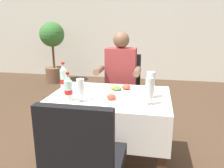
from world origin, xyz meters
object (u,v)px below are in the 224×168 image
beer_glass_right (81,90)px  cola_bottle_secondary (64,78)px  chair_far_diner_seat (122,89)px  seated_diner_far (120,79)px  beer_glass_middle (150,85)px  main_dining_table (110,113)px  plate_near_camera (107,99)px  chair_near_camera_side (85,162)px  potted_plant_corner (53,45)px  beer_glass_left (149,92)px  cola_bottle_primary (68,88)px  plate_far_diner (120,89)px

beer_glass_right → cola_bottle_secondary: bearing=132.3°
chair_far_diner_seat → seated_diner_far: seated_diner_far is taller
chair_far_diner_seat → beer_glass_middle: chair_far_diner_seat is taller
main_dining_table → seated_diner_far: size_ratio=0.86×
plate_near_camera → cola_bottle_secondary: 0.54m
beer_glass_right → seated_diner_far: bearing=77.9°
chair_near_camera_side → potted_plant_corner: size_ratio=0.71×
main_dining_table → beer_glass_right: (-0.20, -0.22, 0.28)m
seated_diner_far → cola_bottle_secondary: seated_diner_far is taller
beer_glass_right → plate_near_camera: bearing=17.3°
chair_far_diner_seat → plate_near_camera: size_ratio=3.79×
main_dining_table → seated_diner_far: 0.70m
beer_glass_left → seated_diner_far: bearing=113.1°
beer_glass_left → potted_plant_corner: potted_plant_corner is taller
chair_far_diner_seat → seated_diner_far: 0.19m
chair_far_diner_seat → beer_glass_middle: bearing=-65.4°
main_dining_table → cola_bottle_primary: cola_bottle_primary is taller
main_dining_table → cola_bottle_primary: (-0.32, -0.20, 0.28)m
chair_near_camera_side → plate_far_diner: chair_near_camera_side is taller
seated_diner_far → beer_glass_left: (0.37, -0.86, 0.12)m
beer_glass_middle → potted_plant_corner: (-2.25, 2.90, 0.01)m
beer_glass_left → cola_bottle_primary: bearing=-178.0°
chair_near_camera_side → beer_glass_left: chair_near_camera_side is taller
chair_far_diner_seat → beer_glass_right: bearing=-101.5°
beer_glass_left → potted_plant_corner: size_ratio=0.16×
plate_far_diner → main_dining_table: bearing=-112.2°
plate_near_camera → cola_bottle_primary: 0.34m
potted_plant_corner → main_dining_table: bearing=-56.9°
beer_glass_middle → beer_glass_right: beer_glass_middle is taller
plate_near_camera → cola_bottle_secondary: size_ratio=0.92×
chair_near_camera_side → seated_diner_far: (-0.01, 1.46, 0.16)m
beer_glass_middle → beer_glass_right: size_ratio=1.18×
cola_bottle_primary → main_dining_table: bearing=33.0°
beer_glass_middle → beer_glass_right: (-0.56, -0.22, -0.01)m
chair_near_camera_side → beer_glass_middle: (0.36, 0.79, 0.29)m
cola_bottle_primary → cola_bottle_secondary: bearing=118.7°
main_dining_table → plate_near_camera: size_ratio=4.22×
cola_bottle_secondary → potted_plant_corner: 3.17m
cola_bottle_primary → cola_bottle_secondary: (-0.15, 0.28, 0.02)m
plate_near_camera → beer_glass_right: bearing=-162.7°
seated_diner_far → chair_far_diner_seat: bearing=83.8°
plate_far_diner → beer_glass_right: (-0.27, -0.38, 0.08)m
beer_glass_middle → main_dining_table: bearing=-179.9°
plate_near_camera → plate_far_diner: 0.32m
beer_glass_left → cola_bottle_secondary: (-0.82, 0.25, 0.01)m
chair_far_diner_seat → chair_near_camera_side: bearing=-90.0°
chair_far_diner_seat → chair_near_camera_side: (-0.00, -1.57, 0.00)m
main_dining_table → beer_glass_right: bearing=-133.2°
main_dining_table → cola_bottle_primary: 0.47m
beer_glass_left → cola_bottle_primary: 0.67m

